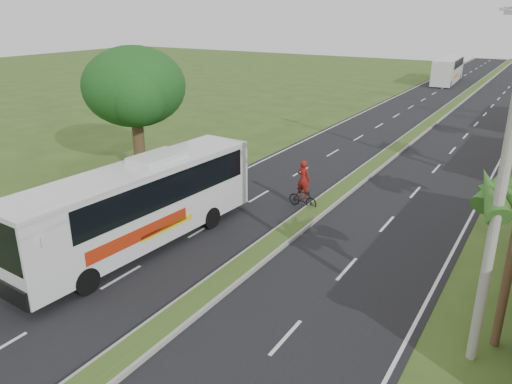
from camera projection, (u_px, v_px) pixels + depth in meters
The scene contains 10 objects.
ground at pixel (195, 305), 16.99m from camera, with size 180.00×180.00×0.00m, color #344C1C.
road_asphalt at pixel (382, 160), 33.00m from camera, with size 14.00×160.00×0.02m, color black.
median_strip at pixel (382, 159), 32.97m from camera, with size 1.20×160.00×0.18m.
lane_edge_left at pixel (292, 147), 36.27m from camera, with size 0.12×160.00×0.01m, color silver.
lane_edge_right at pixel (491, 177), 29.73m from camera, with size 0.12×160.00×0.01m, color silver.
shade_tree at pixel (133, 89), 29.18m from camera, with size 6.30×6.00×7.54m.
utility_pole_a at pixel (504, 171), 12.47m from camera, with size 1.60×0.28×11.00m.
coach_bus_main at pixel (141, 201), 20.42m from camera, with size 3.12×11.85×3.79m.
coach_bus_far at pixel (448, 69), 66.47m from camera, with size 3.04×11.35×3.27m.
motorcyclist at pixel (303, 190), 24.94m from camera, with size 1.66×0.61×2.48m.
Camera 1 is at (9.37, -11.38, 9.50)m, focal length 35.00 mm.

